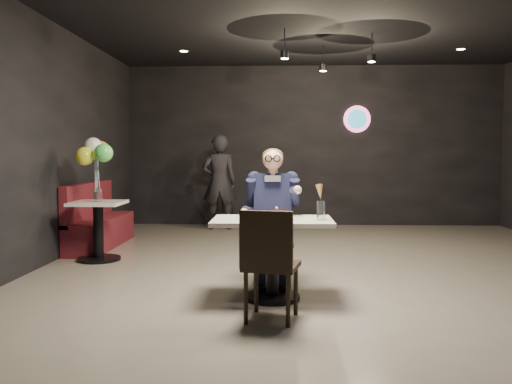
{
  "coord_description": "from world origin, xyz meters",
  "views": [
    {
      "loc": [
        -0.7,
        -5.79,
        1.34
      ],
      "look_at": [
        -0.91,
        -0.24,
        0.96
      ],
      "focal_mm": 38.0,
      "sensor_mm": 36.0,
      "label": 1
    }
  ],
  "objects_px": {
    "chair_far": "(273,241)",
    "sundae_glass": "(321,210)",
    "side_table": "(98,230)",
    "balloon_vase": "(98,195)",
    "main_table": "(272,259)",
    "seated_man": "(273,215)",
    "booth_bench": "(101,215)",
    "chair_near": "(272,264)",
    "passerby": "(219,182)"
  },
  "relations": [
    {
      "from": "chair_far",
      "to": "sundae_glass",
      "type": "distance_m",
      "value": 0.84
    },
    {
      "from": "side_table",
      "to": "balloon_vase",
      "type": "bearing_deg",
      "value": 90.0
    },
    {
      "from": "main_table",
      "to": "chair_far",
      "type": "distance_m",
      "value": 0.56
    },
    {
      "from": "main_table",
      "to": "side_table",
      "type": "bearing_deg",
      "value": 141.63
    },
    {
      "from": "main_table",
      "to": "sundae_glass",
      "type": "relative_size",
      "value": 6.44
    },
    {
      "from": "seated_man",
      "to": "booth_bench",
      "type": "bearing_deg",
      "value": 138.77
    },
    {
      "from": "chair_far",
      "to": "sundae_glass",
      "type": "xyz_separation_m",
      "value": [
        0.44,
        -0.61,
        0.38
      ]
    },
    {
      "from": "chair_far",
      "to": "chair_near",
      "type": "distance_m",
      "value": 1.17
    },
    {
      "from": "seated_man",
      "to": "passerby",
      "type": "bearing_deg",
      "value": 103.44
    },
    {
      "from": "chair_far",
      "to": "sundae_glass",
      "type": "height_order",
      "value": "same"
    },
    {
      "from": "balloon_vase",
      "to": "side_table",
      "type": "bearing_deg",
      "value": -90.0
    },
    {
      "from": "sundae_glass",
      "to": "passerby",
      "type": "height_order",
      "value": "passerby"
    },
    {
      "from": "main_table",
      "to": "chair_near",
      "type": "xyz_separation_m",
      "value": [
        0.0,
        -0.62,
        0.09
      ]
    },
    {
      "from": "chair_near",
      "to": "side_table",
      "type": "relative_size",
      "value": 1.18
    },
    {
      "from": "chair_near",
      "to": "main_table",
      "type": "bearing_deg",
      "value": 101.89
    },
    {
      "from": "seated_man",
      "to": "booth_bench",
      "type": "relative_size",
      "value": 0.77
    },
    {
      "from": "booth_bench",
      "to": "balloon_vase",
      "type": "distance_m",
      "value": 1.11
    },
    {
      "from": "seated_man",
      "to": "side_table",
      "type": "distance_m",
      "value": 2.54
    },
    {
      "from": "chair_far",
      "to": "booth_bench",
      "type": "bearing_deg",
      "value": 138.77
    },
    {
      "from": "balloon_vase",
      "to": "booth_bench",
      "type": "bearing_deg",
      "value": 106.7
    },
    {
      "from": "side_table",
      "to": "main_table",
      "type": "bearing_deg",
      "value": -38.37
    },
    {
      "from": "chair_far",
      "to": "booth_bench",
      "type": "relative_size",
      "value": 0.49
    },
    {
      "from": "seated_man",
      "to": "balloon_vase",
      "type": "distance_m",
      "value": 2.52
    },
    {
      "from": "side_table",
      "to": "passerby",
      "type": "height_order",
      "value": "passerby"
    },
    {
      "from": "main_table",
      "to": "balloon_vase",
      "type": "relative_size",
      "value": 6.67
    },
    {
      "from": "chair_far",
      "to": "booth_bench",
      "type": "xyz_separation_m",
      "value": [
        -2.51,
        2.2,
        0.01
      ]
    },
    {
      "from": "seated_man",
      "to": "chair_far",
      "type": "bearing_deg",
      "value": 0.0
    },
    {
      "from": "main_table",
      "to": "passerby",
      "type": "relative_size",
      "value": 0.65
    },
    {
      "from": "side_table",
      "to": "balloon_vase",
      "type": "relative_size",
      "value": 4.73
    },
    {
      "from": "chair_near",
      "to": "seated_man",
      "type": "bearing_deg",
      "value": 101.89
    },
    {
      "from": "side_table",
      "to": "balloon_vase",
      "type": "xyz_separation_m",
      "value": [
        0.0,
        0.0,
        0.44
      ]
    },
    {
      "from": "main_table",
      "to": "booth_bench",
      "type": "distance_m",
      "value": 3.73
    },
    {
      "from": "sundae_glass",
      "to": "passerby",
      "type": "distance_m",
      "value": 4.95
    },
    {
      "from": "booth_bench",
      "to": "chair_far",
      "type": "bearing_deg",
      "value": -41.23
    },
    {
      "from": "chair_near",
      "to": "booth_bench",
      "type": "bearing_deg",
      "value": 138.57
    },
    {
      "from": "chair_far",
      "to": "chair_near",
      "type": "relative_size",
      "value": 1.0
    },
    {
      "from": "chair_near",
      "to": "balloon_vase",
      "type": "relative_size",
      "value": 5.58
    },
    {
      "from": "chair_far",
      "to": "balloon_vase",
      "type": "xyz_separation_m",
      "value": [
        -2.21,
        1.2,
        0.37
      ]
    },
    {
      "from": "main_table",
      "to": "passerby",
      "type": "xyz_separation_m",
      "value": [
        -0.99,
        4.68,
        0.47
      ]
    },
    {
      "from": "chair_far",
      "to": "chair_near",
      "type": "height_order",
      "value": "same"
    },
    {
      "from": "booth_bench",
      "to": "side_table",
      "type": "bearing_deg",
      "value": -73.3
    },
    {
      "from": "chair_near",
      "to": "booth_bench",
      "type": "xyz_separation_m",
      "value": [
        -2.51,
        3.37,
        0.01
      ]
    },
    {
      "from": "seated_man",
      "to": "passerby",
      "type": "relative_size",
      "value": 0.86
    },
    {
      "from": "sundae_glass",
      "to": "balloon_vase",
      "type": "distance_m",
      "value": 3.21
    },
    {
      "from": "main_table",
      "to": "side_table",
      "type": "relative_size",
      "value": 1.41
    },
    {
      "from": "chair_near",
      "to": "balloon_vase",
      "type": "height_order",
      "value": "chair_near"
    },
    {
      "from": "sundae_glass",
      "to": "balloon_vase",
      "type": "relative_size",
      "value": 1.04
    },
    {
      "from": "sundae_glass",
      "to": "balloon_vase",
      "type": "height_order",
      "value": "sundae_glass"
    },
    {
      "from": "chair_near",
      "to": "seated_man",
      "type": "relative_size",
      "value": 0.64
    },
    {
      "from": "sundae_glass",
      "to": "passerby",
      "type": "xyz_separation_m",
      "value": [
        -1.43,
        4.74,
        0.01
      ]
    }
  ]
}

